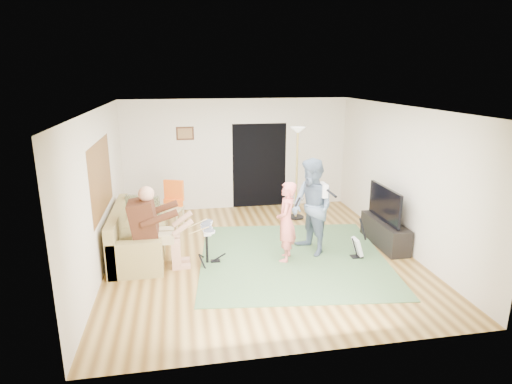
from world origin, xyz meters
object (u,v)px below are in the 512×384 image
singer (286,222)px  guitarist (312,207)px  dining_chair (171,213)px  guitar_spare (358,247)px  television (385,204)px  torchiere_lamp (297,157)px  tv_cabinet (385,233)px  drum_kit (207,247)px  sofa (135,239)px

singer → guitarist: size_ratio=0.81×
guitarist → dining_chair: guitarist is taller
guitar_spare → television: size_ratio=0.64×
guitar_spare → torchiere_lamp: bearing=102.0°
dining_chair → guitarist: bearing=-12.7°
singer → torchiere_lamp: torchiere_lamp is taller
singer → guitarist: guitarist is taller
singer → tv_cabinet: bearing=120.1°
torchiere_lamp → dining_chair: 3.06m
drum_kit → television: size_ratio=0.60×
singer → tv_cabinet: (2.09, 0.35, -0.48)m
drum_kit → singer: bearing=-4.5°
guitarist → dining_chair: size_ratio=1.69×
sofa → drum_kit: size_ratio=3.03×
television → dining_chair: bearing=158.4°
sofa → guitar_spare: bearing=-12.7°
sofa → guitar_spare: sofa is taller
tv_cabinet → television: size_ratio=1.16×
sofa → television: size_ratio=1.82×
sofa → dining_chair: dining_chair is taller
torchiere_lamp → guitarist: bearing=-97.5°
television → torchiere_lamp: bearing=123.0°
drum_kit → sofa: bearing=153.4°
drum_kit → dining_chair: bearing=108.8°
guitarist → guitar_spare: (0.78, -0.37, -0.68)m
television → singer: bearing=-170.3°
sofa → television: 4.80m
guitarist → television: 1.51m
drum_kit → guitarist: bearing=3.5°
drum_kit → tv_cabinet: bearing=3.8°
television → guitarist: bearing=-175.5°
guitarist → television: guitarist is taller
tv_cabinet → singer: bearing=-170.6°
tv_cabinet → dining_chair: bearing=158.6°
guitar_spare → drum_kit: bearing=174.6°
guitar_spare → television: television is taller
dining_chair → tv_cabinet: bearing=-0.2°
singer → dining_chair: bearing=-113.3°
guitar_spare → tv_cabinet: size_ratio=0.55×
sofa → singer: (2.71, -0.76, 0.43)m
torchiere_lamp → sofa: bearing=-157.0°
guitarist → television: (1.50, 0.12, -0.05)m
torchiere_lamp → dining_chair: torchiere_lamp is taller
sofa → singer: singer is taller
guitar_spare → dining_chair: 3.97m
guitar_spare → tv_cabinet: bearing=32.4°
sofa → guitarist: guitarist is taller
singer → sofa: bearing=-85.0°
guitarist → drum_kit: bearing=-104.3°
dining_chair → guitar_spare: bearing=-10.9°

